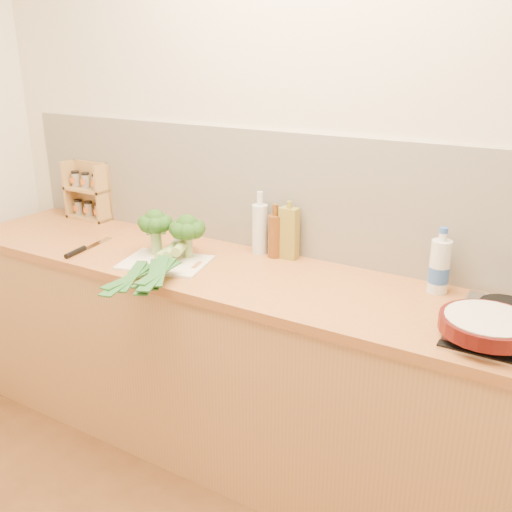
{
  "coord_description": "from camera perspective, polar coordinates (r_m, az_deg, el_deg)",
  "views": [
    {
      "loc": [
        1.05,
        -0.67,
        1.77
      ],
      "look_at": [
        -0.0,
        1.1,
        1.02
      ],
      "focal_mm": 40.0,
      "sensor_mm": 36.0,
      "label": 1
    }
  ],
  "objects": [
    {
      "name": "amber_bottle",
      "position": [
        2.5,
        1.92,
        2.09
      ],
      "size": [
        0.06,
        0.06,
        0.24
      ],
      "color": "brown",
      "rests_on": "counter"
    },
    {
      "name": "room_shell",
      "position": [
        2.47,
        4.75,
        5.92
      ],
      "size": [
        3.5,
        3.5,
        3.5
      ],
      "color": "beige",
      "rests_on": "ground"
    },
    {
      "name": "glass_bottle",
      "position": [
        2.54,
        0.38,
        2.83
      ],
      "size": [
        0.07,
        0.07,
        0.28
      ],
      "color": "silver",
      "rests_on": "counter"
    },
    {
      "name": "broccoli_left",
      "position": [
        2.53,
        -10.07,
        3.22
      ],
      "size": [
        0.15,
        0.15,
        0.2
      ],
      "color": "#84A35F",
      "rests_on": "chopping_board"
    },
    {
      "name": "chefs_knife",
      "position": [
        2.71,
        -17.08,
        0.59
      ],
      "size": [
        0.08,
        0.32,
        0.02
      ],
      "rotation": [
        0.0,
        0.0,
        0.15
      ],
      "color": "silver",
      "rests_on": "counter"
    },
    {
      "name": "leek_mid",
      "position": [
        2.4,
        -8.97,
        -0.17
      ],
      "size": [
        0.32,
        0.59,
        0.04
      ],
      "rotation": [
        0.0,
        0.0,
        0.45
      ],
      "color": "white",
      "rests_on": "chopping_board"
    },
    {
      "name": "chopping_board",
      "position": [
        2.48,
        -9.05,
        -0.65
      ],
      "size": [
        0.41,
        0.34,
        0.01
      ],
      "primitive_type": "cube",
      "rotation": [
        0.0,
        0.0,
        0.23
      ],
      "color": "white",
      "rests_on": "counter"
    },
    {
      "name": "water_bottle",
      "position": [
        2.24,
        17.85,
        -1.15
      ],
      "size": [
        0.08,
        0.08,
        0.23
      ],
      "color": "silver",
      "rests_on": "counter"
    },
    {
      "name": "leek_back",
      "position": [
        2.4,
        -8.03,
        0.34
      ],
      "size": [
        0.3,
        0.64,
        0.04
      ],
      "rotation": [
        0.0,
        0.0,
        0.39
      ],
      "color": "white",
      "rests_on": "chopping_board"
    },
    {
      "name": "spice_rack",
      "position": [
        3.21,
        -16.34,
        5.95
      ],
      "size": [
        0.26,
        0.1,
        0.31
      ],
      "color": "#AF864B",
      "rests_on": "counter"
    },
    {
      "name": "broccoli_right",
      "position": [
        2.48,
        -6.89,
        2.73
      ],
      "size": [
        0.16,
        0.16,
        0.19
      ],
      "color": "#84A35F",
      "rests_on": "chopping_board"
    },
    {
      "name": "counter",
      "position": [
        2.51,
        1.28,
        -11.63
      ],
      "size": [
        3.2,
        0.62,
        0.9
      ],
      "color": "#B6804C",
      "rests_on": "ground"
    },
    {
      "name": "oil_tin",
      "position": [
        2.48,
        3.31,
        2.32
      ],
      "size": [
        0.08,
        0.05,
        0.26
      ],
      "color": "olive",
      "rests_on": "counter"
    },
    {
      "name": "leek_front",
      "position": [
        2.46,
        -9.6,
        -0.08
      ],
      "size": [
        0.21,
        0.71,
        0.04
      ],
      "rotation": [
        0.0,
        0.0,
        0.23
      ],
      "color": "white",
      "rests_on": "chopping_board"
    },
    {
      "name": "skillet",
      "position": [
        1.92,
        22.23,
        -6.39
      ],
      "size": [
        0.43,
        0.29,
        0.05
      ],
      "rotation": [
        0.0,
        0.0,
        -0.26
      ],
      "color": "#490E0C",
      "rests_on": "gas_hob"
    }
  ]
}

